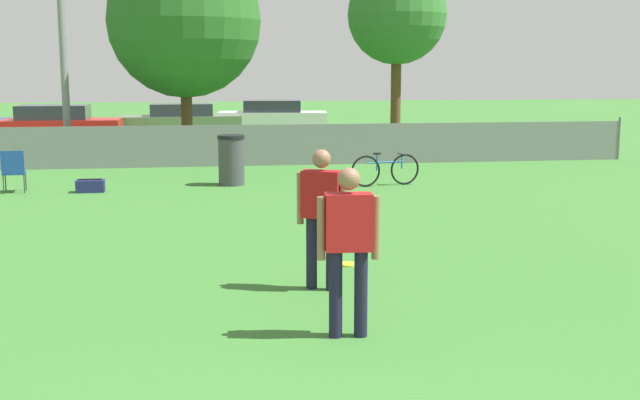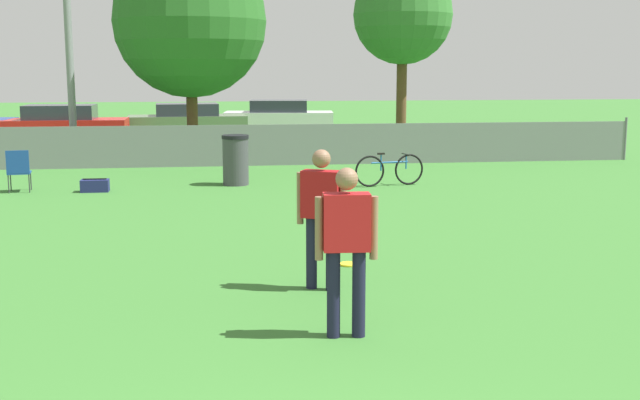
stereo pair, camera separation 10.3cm
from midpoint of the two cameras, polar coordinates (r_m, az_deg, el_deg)
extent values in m
cube|color=gray|center=(21.51, -7.38, 3.85)|extent=(22.76, 0.03, 1.10)
cylinder|color=slate|center=(24.50, 20.37, 4.14)|extent=(0.07, 0.07, 1.21)
cylinder|color=brown|center=(23.41, -9.57, 5.69)|extent=(0.32, 0.32, 2.29)
sphere|color=#286023|center=(23.41, -9.76, 12.46)|extent=(4.32, 4.32, 4.32)
cylinder|color=brown|center=(25.48, 5.29, 6.96)|extent=(0.32, 0.32, 3.07)
sphere|color=#33702D|center=(25.51, 5.38, 13.00)|extent=(3.07, 3.07, 3.07)
cylinder|color=#191933|center=(9.51, -0.91, -3.77)|extent=(0.13, 0.13, 0.86)
cylinder|color=#191933|center=(9.44, 0.51, -3.88)|extent=(0.13, 0.13, 0.86)
cube|color=#B21419|center=(9.34, -0.21, 0.42)|extent=(0.50, 0.39, 0.55)
sphere|color=#8C664C|center=(9.28, -0.21, 2.95)|extent=(0.22, 0.22, 0.22)
cylinder|color=#8C664C|center=(9.43, -1.73, 0.13)|extent=(0.08, 0.08, 0.61)
cylinder|color=#8C664C|center=(9.27, 1.35, -0.03)|extent=(0.08, 0.08, 0.61)
cylinder|color=#191933|center=(7.81, 0.74, -6.70)|extent=(0.13, 0.13, 0.86)
cylinder|color=#191933|center=(7.84, 2.54, -6.66)|extent=(0.13, 0.13, 0.86)
cube|color=red|center=(7.66, 1.67, -1.57)|extent=(0.46, 0.25, 0.55)
sphere|color=#8C664C|center=(7.59, 1.68, 1.51)|extent=(0.22, 0.22, 0.22)
cylinder|color=#8C664C|center=(7.65, -0.30, -2.04)|extent=(0.08, 0.08, 0.61)
cylinder|color=#8C664C|center=(7.70, 3.62, -1.98)|extent=(0.08, 0.08, 0.61)
cylinder|color=yellow|center=(10.71, 1.68, -4.58)|extent=(0.24, 0.24, 0.03)
torus|color=yellow|center=(10.71, 1.68, -4.57)|extent=(0.25, 0.25, 0.03)
cylinder|color=#333338|center=(18.30, -20.34, 1.25)|extent=(0.02, 0.02, 0.39)
cylinder|color=#333338|center=(18.34, -21.61, 1.19)|extent=(0.02, 0.02, 0.39)
cylinder|color=#333338|center=(17.90, -20.44, 1.08)|extent=(0.02, 0.02, 0.39)
cylinder|color=#333338|center=(17.94, -21.74, 1.02)|extent=(0.02, 0.02, 0.39)
cube|color=navy|center=(18.09, -21.07, 1.79)|extent=(0.51, 0.51, 0.03)
cube|color=navy|center=(17.85, -21.18, 2.51)|extent=(0.46, 0.08, 0.48)
torus|color=black|center=(17.68, 3.10, 2.06)|extent=(0.69, 0.19, 0.70)
torus|color=black|center=(18.07, 5.89, 2.19)|extent=(0.69, 0.19, 0.70)
cylinder|color=#195999|center=(17.85, 4.52, 2.69)|extent=(0.87, 0.22, 0.04)
cylinder|color=#195999|center=(17.76, 3.90, 2.67)|extent=(0.03, 0.03, 0.36)
cylinder|color=#195999|center=(18.02, 5.68, 2.74)|extent=(0.03, 0.03, 0.33)
cube|color=black|center=(17.74, 3.91, 3.31)|extent=(0.17, 0.09, 0.04)
cylinder|color=black|center=(18.00, 5.69, 3.26)|extent=(0.12, 0.44, 0.03)
cylinder|color=#3F3F44|center=(18.03, -6.48, 2.71)|extent=(0.58, 0.58, 1.04)
cylinder|color=black|center=(17.98, -6.52, 4.48)|extent=(0.60, 0.60, 0.08)
cube|color=navy|center=(17.62, -16.17, 0.96)|extent=(0.58, 0.32, 0.26)
cube|color=black|center=(17.60, -16.20, 1.43)|extent=(0.49, 0.04, 0.02)
cylinder|color=black|center=(29.72, -15.56, 4.64)|extent=(0.63, 0.18, 0.63)
cylinder|color=black|center=(28.21, -15.92, 4.38)|extent=(0.63, 0.18, 0.63)
cylinder|color=black|center=(30.18, -20.80, 4.44)|extent=(0.63, 0.18, 0.63)
cylinder|color=black|center=(28.69, -21.43, 4.17)|extent=(0.63, 0.18, 0.63)
cube|color=red|center=(29.15, -18.46, 4.83)|extent=(4.47, 1.77, 0.65)
cube|color=#2D333D|center=(29.12, -18.52, 5.94)|extent=(2.33, 1.55, 0.49)
cylinder|color=black|center=(31.66, -7.51, 5.19)|extent=(0.66, 0.22, 0.65)
cylinder|color=black|center=(30.12, -7.28, 4.99)|extent=(0.66, 0.22, 0.65)
cylinder|color=black|center=(31.57, -12.47, 5.04)|extent=(0.66, 0.22, 0.65)
cylinder|color=black|center=(30.02, -12.49, 4.83)|extent=(0.66, 0.22, 0.65)
cube|color=#59724C|center=(30.80, -9.95, 5.38)|extent=(4.49, 2.04, 0.60)
cube|color=#2D333D|center=(30.77, -9.97, 6.36)|extent=(2.38, 1.70, 0.45)
cylinder|color=black|center=(33.28, -1.12, 5.48)|extent=(0.68, 0.25, 0.66)
cylinder|color=black|center=(31.73, -1.08, 5.29)|extent=(0.68, 0.25, 0.66)
cylinder|color=black|center=(33.36, -5.75, 5.44)|extent=(0.68, 0.25, 0.66)
cylinder|color=black|center=(31.80, -5.94, 5.25)|extent=(0.68, 0.25, 0.66)
cube|color=white|center=(32.50, -3.48, 5.73)|extent=(4.50, 2.26, 0.63)
cube|color=#2D333D|center=(32.47, -3.49, 6.69)|extent=(2.41, 1.81, 0.47)
camera|label=1|loc=(0.05, -90.31, -0.05)|focal=45.00mm
camera|label=2|loc=(0.05, 89.69, 0.05)|focal=45.00mm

